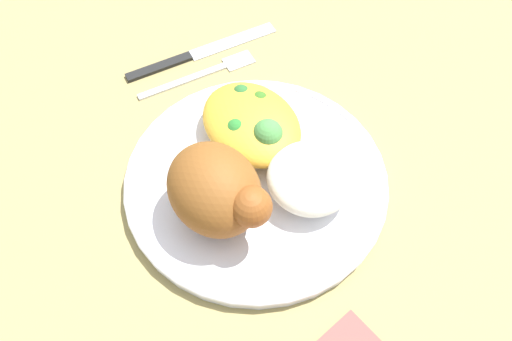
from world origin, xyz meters
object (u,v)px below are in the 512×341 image
object	(u,v)px
rice_pile	(310,178)
knife	(190,55)
fork	(204,73)
roasted_chicken	(217,190)
mac_cheese_with_broccoli	(252,123)
plate	(256,180)

from	to	relation	value
rice_pile	knife	bearing A→B (deg)	178.65
rice_pile	knife	distance (m)	0.23
fork	knife	bearing A→B (deg)	177.70
roasted_chicken	rice_pile	xyz separation A→B (m)	(0.03, 0.08, -0.02)
rice_pile	mac_cheese_with_broccoli	world-z (taller)	mac_cheese_with_broccoli
roasted_chicken	rice_pile	size ratio (longest dim) A/B	1.29
plate	fork	bearing A→B (deg)	166.70
fork	knife	size ratio (longest dim) A/B	0.75
mac_cheese_with_broccoli	roasted_chicken	bearing A→B (deg)	-53.33
roasted_chicken	fork	bearing A→B (deg)	152.75
mac_cheese_with_broccoli	fork	distance (m)	0.12
plate	rice_pile	xyz separation A→B (m)	(0.04, 0.03, 0.03)
fork	roasted_chicken	bearing A→B (deg)	-27.25
plate	roasted_chicken	world-z (taller)	roasted_chicken
plate	roasted_chicken	bearing A→B (deg)	-75.88
knife	roasted_chicken	bearing A→B (deg)	-23.66
plate	knife	xyz separation A→B (m)	(-0.19, 0.04, -0.01)
roasted_chicken	fork	distance (m)	0.20
mac_cheese_with_broccoli	knife	bearing A→B (deg)	175.13
fork	plate	bearing A→B (deg)	-13.30
plate	rice_pile	bearing A→B (deg)	39.39
roasted_chicken	knife	distance (m)	0.23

